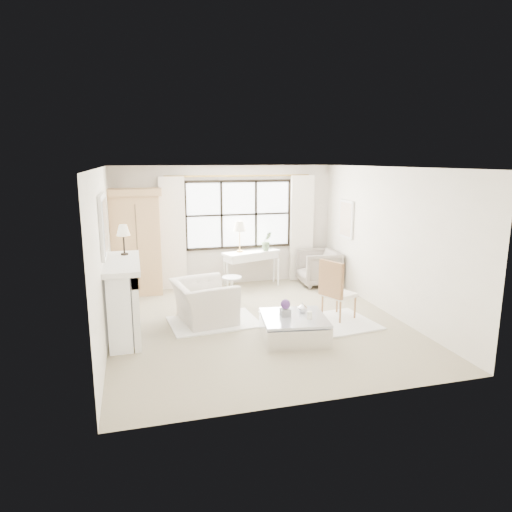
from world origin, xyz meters
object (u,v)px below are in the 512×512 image
object	(u,v)px
armoire	(137,241)
console_table	(251,268)
coffee_table	(294,328)
club_armchair	(204,302)

from	to	relation	value
armoire	console_table	distance (m)	2.59
armoire	coffee_table	bearing A→B (deg)	-50.49
console_table	club_armchair	bearing A→B (deg)	-143.15
armoire	console_table	size ratio (longest dim) A/B	1.63
armoire	club_armchair	world-z (taller)	armoire
console_table	club_armchair	size ratio (longest dim) A/B	1.23
console_table	club_armchair	world-z (taller)	console_table
armoire	coffee_table	xyz separation A→B (m)	(2.34, -3.31, -0.96)
armoire	console_table	bearing A→B (deg)	2.64
club_armchair	coffee_table	world-z (taller)	club_armchair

